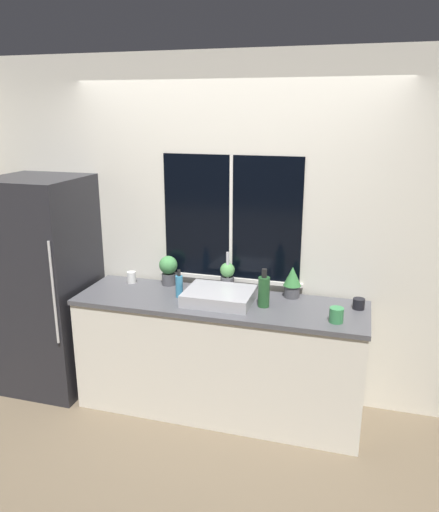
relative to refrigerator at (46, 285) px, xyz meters
The scene contains 14 objects.
ground_plane 1.76m from the refrigerator, 11.58° to the right, with size 14.00×14.00×0.00m, color brown.
wall_back 1.61m from the refrigerator, 13.87° to the left, with size 8.00×0.09×2.70m.
wall_left 1.43m from the refrigerator, 117.97° to the left, with size 0.06×7.00×2.70m.
counter 1.55m from the refrigerator, ahead, with size 2.18×0.63×0.91m.
refrigerator is the anchor object (origin of this frame).
sink 1.50m from the refrigerator, ahead, with size 0.50×0.45×0.32m.
potted_plant_left 1.04m from the refrigerator, 12.92° to the left, with size 0.15×0.15×0.24m.
potted_plant_center 1.52m from the refrigerator, ahead, with size 0.11×0.11×0.23m.
potted_plant_right 2.02m from the refrigerator, ahead, with size 0.13×0.13×0.24m.
soap_bottle 1.18m from the refrigerator, ahead, with size 0.06×0.06×0.22m.
bottle_tall 1.84m from the refrigerator, ahead, with size 0.08×0.08×0.28m.
mug_black 2.50m from the refrigerator, ahead, with size 0.08×0.08×0.08m.
mug_white 0.72m from the refrigerator, 15.10° to the left, with size 0.07×0.07×0.09m.
mug_green 2.36m from the refrigerator, ahead, with size 0.09×0.09×0.10m.
Camera 1 is at (0.97, -3.03, 2.29)m, focal length 35.00 mm.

